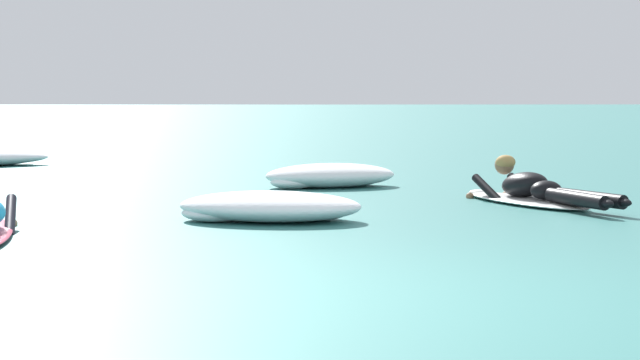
% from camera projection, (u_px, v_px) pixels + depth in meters
% --- Properties ---
extents(ground_plane, '(120.00, 120.00, 0.00)m').
position_uv_depth(ground_plane, '(313.00, 172.00, 16.87)').
color(ground_plane, '#387A75').
extents(surfer_far, '(1.41, 2.50, 0.53)m').
position_uv_depth(surfer_far, '(534.00, 192.00, 12.17)').
color(surfer_far, white).
rests_on(surfer_far, ground).
extents(whitewater_front, '(1.78, 1.26, 0.29)m').
position_uv_depth(whitewater_front, '(330.00, 176.00, 14.30)').
color(whitewater_front, white).
rests_on(whitewater_front, ground).
extents(whitewater_mid_left, '(1.82, 1.24, 0.28)m').
position_uv_depth(whitewater_mid_left, '(270.00, 207.00, 10.71)').
color(whitewater_mid_left, white).
rests_on(whitewater_mid_left, ground).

